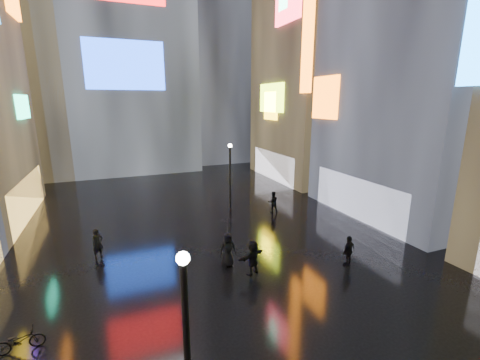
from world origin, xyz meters
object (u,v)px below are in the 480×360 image
bicycle (20,341)px  pedestrian_3 (349,251)px  lamp_near (187,343)px  lamp_far (230,173)px

bicycle → pedestrian_3: bearing=-90.8°
lamp_near → pedestrian_3: bearing=30.9°
lamp_near → bicycle: size_ratio=3.42×
bicycle → lamp_far: bearing=-49.5°
bicycle → lamp_near: bearing=-141.0°
lamp_near → bicycle: 7.42m
lamp_far → lamp_near: bearing=-113.2°
lamp_far → pedestrian_3: bearing=-76.3°
pedestrian_3 → lamp_far: bearing=-94.3°
lamp_near → lamp_far: same height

